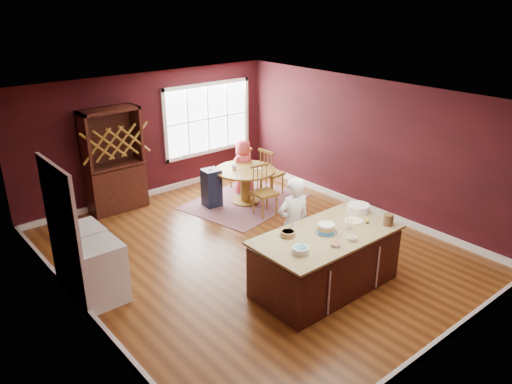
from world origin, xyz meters
TOP-DOWN VIEW (x-y plane):
  - room_shell at (0.00, 0.00)m, footprint 7.00×7.00m
  - window at (1.50, 3.47)m, footprint 2.36×0.10m
  - doorway at (-2.97, 0.60)m, footprint 0.08×1.26m
  - kitchen_island at (0.13, -1.56)m, footprint 2.27×1.19m
  - dining_table at (1.29, 1.82)m, footprint 1.28×1.28m
  - baker at (0.16, -0.82)m, footprint 0.65×0.50m
  - layer_cake at (0.14, -1.54)m, footprint 0.35×0.35m
  - bowl_blue at (-0.59, -1.74)m, footprint 0.24×0.24m
  - bowl_yellow at (-0.37, -1.26)m, footprint 0.22×0.22m
  - bowl_pink at (-0.08, -1.92)m, footprint 0.14×0.14m
  - bowl_olive at (0.24, -1.94)m, footprint 0.15×0.15m
  - drinking_glass at (0.51, -1.67)m, footprint 0.08×0.08m
  - dinner_plate at (0.76, -1.55)m, footprint 0.29×0.29m
  - white_tub at (1.10, -1.35)m, footprint 0.36×0.36m
  - stoneware_crock at (1.06, -1.97)m, footprint 0.15×0.15m
  - toy_figurine at (0.86, -1.73)m, footprint 0.05×0.05m
  - rug at (1.29, 1.82)m, footprint 2.75×2.33m
  - chair_east at (2.03, 1.80)m, footprint 0.49×0.51m
  - chair_south at (1.17, 1.04)m, footprint 0.48×0.46m
  - chair_north at (1.72, 2.53)m, footprint 0.43×0.41m
  - seated_woman at (1.60, 2.28)m, footprint 0.63×0.44m
  - high_chair at (0.61, 2.12)m, footprint 0.37×0.37m
  - toddler at (0.54, 2.17)m, footprint 0.18×0.14m
  - table_plate at (1.49, 1.69)m, footprint 0.21×0.21m
  - table_cup at (1.11, 1.97)m, footprint 0.13×0.13m
  - hutch at (-0.99, 3.22)m, footprint 1.16×0.48m
  - washer at (-2.64, 0.28)m, footprint 0.64×0.62m
  - dryer at (-2.64, 0.92)m, footprint 0.65×0.63m

SIDE VIEW (x-z plane):
  - rug at x=1.29m, z-range 0.00..0.01m
  - high_chair at x=0.61m, z-range 0.00..0.85m
  - kitchen_island at x=0.13m, z-range -0.02..0.90m
  - washer at x=-2.64m, z-range 0.00..0.93m
  - dryer at x=-2.64m, z-range 0.00..0.94m
  - chair_north at x=1.72m, z-range 0.00..0.99m
  - chair_south at x=1.17m, z-range 0.00..1.05m
  - dining_table at x=1.29m, z-range 0.16..0.91m
  - chair_east at x=2.03m, z-range 0.00..1.08m
  - seated_woman at x=1.60m, z-range 0.00..1.23m
  - table_plate at x=1.49m, z-range 0.75..0.77m
  - baker at x=0.16m, z-range 0.00..1.59m
  - table_cup at x=1.11m, z-range 0.75..0.84m
  - toddler at x=0.54m, z-range 0.68..0.94m
  - dinner_plate at x=0.76m, z-range 0.92..0.94m
  - bowl_pink at x=-0.08m, z-range 0.92..0.97m
  - bowl_olive at x=0.24m, z-range 0.92..0.97m
  - toy_figurine at x=0.86m, z-range 0.92..1.00m
  - bowl_yellow at x=-0.37m, z-range 0.92..1.00m
  - bowl_blue at x=-0.59m, z-range 0.92..1.01m
  - white_tub at x=1.10m, z-range 0.92..1.04m
  - layer_cake at x=0.14m, z-range 0.92..1.06m
  - drinking_glass at x=0.51m, z-range 0.92..1.07m
  - stoneware_crock at x=1.06m, z-range 0.92..1.10m
  - doorway at x=-2.97m, z-range -0.04..2.09m
  - hutch at x=-0.99m, z-range 0.00..2.13m
  - room_shell at x=0.00m, z-range -2.15..4.85m
  - window at x=1.50m, z-range 0.67..2.33m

